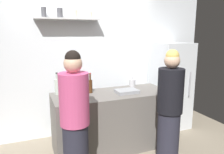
{
  "coord_description": "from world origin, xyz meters",
  "views": [
    {
      "loc": [
        -0.97,
        -2.53,
        1.79
      ],
      "look_at": [
        0.24,
        0.49,
        1.14
      ],
      "focal_mm": 35.17,
      "sensor_mm": 36.0,
      "label": 1
    }
  ],
  "objects": [
    {
      "name": "person_pink_top",
      "position": [
        -0.48,
        -0.16,
        0.79
      ],
      "size": [
        0.34,
        0.34,
        1.61
      ],
      "rotation": [
        0.0,
        0.0,
        5.12
      ],
      "color": "#262633",
      "rests_on": "ground"
    },
    {
      "name": "wine_bottle_pale_glass",
      "position": [
        -0.54,
        0.73,
        1.01
      ],
      "size": [
        0.08,
        0.08,
        0.33
      ],
      "color": "#B2BFB2",
      "rests_on": "counter"
    },
    {
      "name": "person_blonde",
      "position": [
        0.79,
        -0.21,
        0.78
      ],
      "size": [
        0.34,
        0.34,
        1.59
      ],
      "rotation": [
        0.0,
        0.0,
        1.64
      ],
      "color": "#262633",
      "rests_on": "ground"
    },
    {
      "name": "wine_bottle_amber_glass",
      "position": [
        -0.07,
        0.62,
        1.0
      ],
      "size": [
        0.06,
        0.06,
        0.31
      ],
      "color": "#472814",
      "rests_on": "counter"
    },
    {
      "name": "counter",
      "position": [
        0.24,
        0.49,
        0.44
      ],
      "size": [
        1.8,
        0.72,
        0.89
      ],
      "primitive_type": "cube",
      "color": "#66605B",
      "rests_on": "ground"
    },
    {
      "name": "water_bottle_plastic",
      "position": [
        -0.46,
        0.58,
        0.98
      ],
      "size": [
        0.09,
        0.09,
        0.21
      ],
      "color": "silver",
      "rests_on": "counter"
    },
    {
      "name": "baking_pan",
      "position": [
        0.45,
        0.41,
        0.91
      ],
      "size": [
        0.34,
        0.24,
        0.05
      ],
      "primitive_type": "cube",
      "color": "gray",
      "rests_on": "counter"
    },
    {
      "name": "back_wall_assembly",
      "position": [
        -0.0,
        1.25,
        1.31
      ],
      "size": [
        4.8,
        0.32,
        2.6
      ],
      "color": "white",
      "rests_on": "ground"
    },
    {
      "name": "utensil_holder",
      "position": [
        0.73,
        0.77,
        0.95
      ],
      "size": [
        0.11,
        0.11,
        0.22
      ],
      "color": "#B2B2B7",
      "rests_on": "counter"
    },
    {
      "name": "wine_bottle_dark_glass",
      "position": [
        1.09,
        0.22,
        1.01
      ],
      "size": [
        0.07,
        0.07,
        0.33
      ],
      "color": "black",
      "rests_on": "counter"
    },
    {
      "name": "refrigerator",
      "position": [
        1.59,
        0.85,
        0.81
      ],
      "size": [
        0.61,
        0.66,
        1.62
      ],
      "color": "silver",
      "rests_on": "ground"
    }
  ]
}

